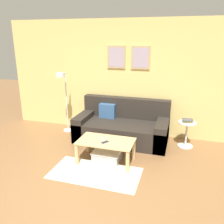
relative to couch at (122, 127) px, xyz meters
The scene contains 11 objects.
ground_plane 2.36m from the couch, 93.06° to the right, with size 16.00×16.00×0.00m, color brown.
wall_back 1.11m from the couch, 104.21° to the left, with size 5.60×0.09×2.55m.
area_rug 1.49m from the couch, 93.12° to the right, with size 1.49×0.77×0.01m, color beige.
couch is the anchor object (origin of this frame).
coffee_table 1.03m from the couch, 91.65° to the right, with size 1.00×0.57×0.41m.
storage_bin 1.02m from the couch, 91.12° to the right, with size 0.50×0.40×0.20m.
floor_lamp 1.53m from the couch, behind, with size 0.23×0.43×1.42m.
side_table 1.35m from the couch, ahead, with size 0.36×0.36×0.53m.
book_stack 1.37m from the couch, ahead, with size 0.23×0.19×0.06m.
remote_control 0.99m from the couch, 95.89° to the right, with size 0.04×0.15×0.02m, color #99999E.
cell_phone 1.11m from the couch, 91.35° to the right, with size 0.07×0.14×0.01m, color #1E2338.
Camera 1 is at (1.32, -2.34, 2.17)m, focal length 38.00 mm.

